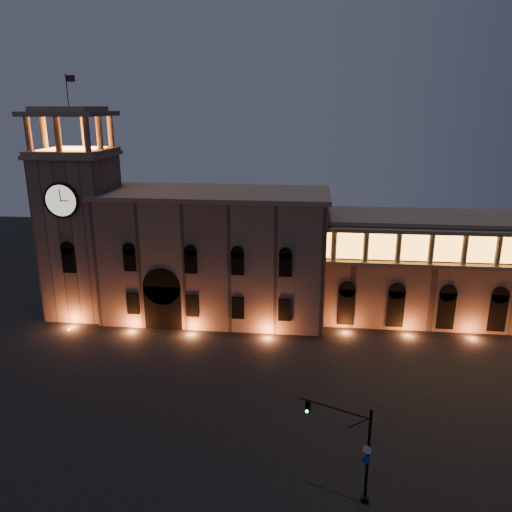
{
  "coord_description": "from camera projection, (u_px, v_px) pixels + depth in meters",
  "views": [
    {
      "loc": [
        10.71,
        -43.05,
        28.49
      ],
      "look_at": [
        4.33,
        16.0,
        10.55
      ],
      "focal_mm": 35.0,
      "sensor_mm": 36.0,
      "label": 1
    }
  ],
  "objects": [
    {
      "name": "clock_tower",
      "position": [
        81.0,
        227.0,
        68.77
      ],
      "size": [
        9.8,
        9.8,
        32.4
      ],
      "color": "#7D6051",
      "rests_on": "ground"
    },
    {
      "name": "government_building",
      "position": [
        215.0,
        255.0,
        68.86
      ],
      "size": [
        30.8,
        12.8,
        17.6
      ],
      "color": "#7D6051",
      "rests_on": "ground"
    },
    {
      "name": "colonnade_wing",
      "position": [
        465.0,
        268.0,
        67.66
      ],
      "size": [
        40.6,
        11.5,
        14.5
      ],
      "color": "#785B4D",
      "rests_on": "ground"
    },
    {
      "name": "ground",
      "position": [
        196.0,
        400.0,
        50.31
      ],
      "size": [
        160.0,
        160.0,
        0.0
      ],
      "primitive_type": "plane",
      "color": "black",
      "rests_on": "ground"
    },
    {
      "name": "traffic_light",
      "position": [
        355.0,
        450.0,
        36.74
      ],
      "size": [
        5.39,
        2.5,
        7.95
      ],
      "rotation": [
        0.0,
        0.0,
        -0.4
      ],
      "color": "black",
      "rests_on": "ground"
    }
  ]
}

